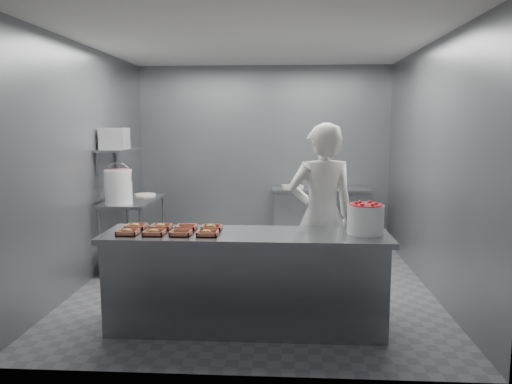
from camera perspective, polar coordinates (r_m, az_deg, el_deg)
floor at (r=6.08m, az=-0.11°, el=-10.25°), size 4.50×4.50×0.00m
ceiling at (r=5.86m, az=-0.12°, el=16.79°), size 4.50×4.50×0.00m
wall_back at (r=8.05m, az=0.89°, el=4.34°), size 4.00×0.04×2.80m
wall_left at (r=6.26m, az=-18.75°, el=2.94°), size 0.04×4.50×2.80m
wall_right at (r=6.02m, az=19.27°, el=2.75°), size 0.04×4.50×2.80m
service_counter at (r=4.66m, az=-1.17°, el=-10.07°), size 2.60×0.70×0.90m
prep_table at (r=6.81m, az=-13.82°, el=-3.37°), size 0.60×1.20×0.90m
back_counter at (r=7.82m, az=7.37°, el=-2.81°), size 1.50×0.60×0.90m
wall_shelf at (r=6.74m, az=-15.46°, el=4.67°), size 0.35×0.90×0.03m
tray_0 at (r=4.63m, az=-14.45°, el=-4.44°), size 0.19×0.18×0.06m
tray_1 at (r=4.56m, az=-11.57°, el=-4.53°), size 0.19×0.18×0.06m
tray_2 at (r=4.50m, az=-8.57°, el=-4.65°), size 0.19×0.18×0.04m
tray_3 at (r=4.46m, az=-5.58°, el=-4.68°), size 0.19×0.18×0.06m
tray_4 at (r=4.86m, az=-13.56°, el=-3.83°), size 0.19×0.18×0.06m
tray_5 at (r=4.79m, az=-10.81°, el=-3.91°), size 0.19×0.18×0.06m
tray_6 at (r=4.74m, az=-7.95°, el=-4.01°), size 0.19×0.18×0.04m
tray_7 at (r=4.70m, az=-5.11°, el=-4.04°), size 0.19×0.18×0.06m
worker at (r=5.17m, az=7.48°, el=-2.69°), size 0.77×0.59×1.89m
strawberry_tub at (r=4.60m, az=12.40°, el=-2.89°), size 0.33×0.33×0.27m
glaze_bucket at (r=6.38m, az=-15.46°, el=0.65°), size 0.35×0.33×0.51m
bucket_lid at (r=7.08m, az=-12.58°, el=-0.30°), size 0.32×0.32×0.02m
rag at (r=6.93m, az=-12.91°, el=-0.49°), size 0.15×0.14×0.02m
appliance at (r=6.62m, az=-15.87°, el=5.90°), size 0.34×0.38×0.27m
paper_stack at (r=7.73m, az=4.19°, el=0.64°), size 0.34×0.27×0.05m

